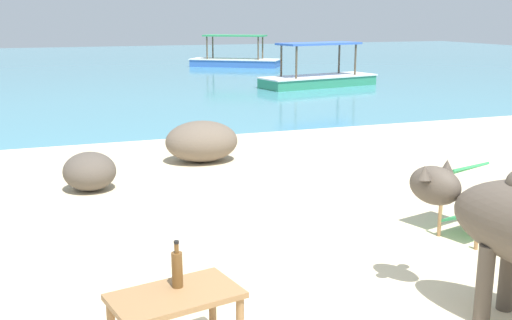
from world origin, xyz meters
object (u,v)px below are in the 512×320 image
Objects in this scene: boat_blue at (235,60)px; deck_chair_far at (464,194)px; boat_green at (318,77)px; bottle at (177,269)px; low_bench_table at (176,305)px.

deck_chair_far is at bearing 112.10° from boat_blue.
deck_chair_far is 12.69m from boat_green.
bottle is at bearing 104.95° from boat_blue.
boat_blue reaches higher than bottle.
boat_green is at bearing 124.73° from boat_blue.
bottle is at bearing 55.53° from low_bench_table.
boat_green is at bearing 146.14° from deck_chair_far.
deck_chair_far is at bearing -120.74° from boat_green.
boat_green is at bearing 49.47° from low_bench_table.
bottle is 0.08× the size of boat_blue.
bottle is 0.08× the size of boat_green.
deck_chair_far reaches higher than low_bench_table.
bottle is 22.06m from boat_blue.
low_bench_table is at bearing -81.88° from deck_chair_far.
low_bench_table is 15.14m from boat_green.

